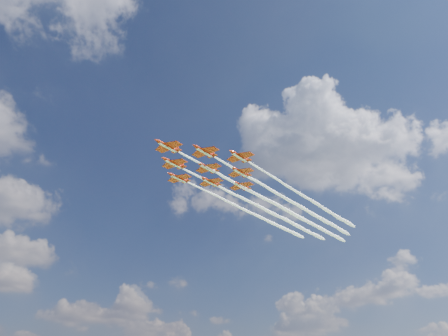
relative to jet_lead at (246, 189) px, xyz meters
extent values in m
cylinder|color=#B9230A|center=(-43.69, -11.96, 0.00)|extent=(8.44, 3.34, 1.16)
cone|color=#B9230A|center=(-48.78, -13.35, 0.00)|extent=(2.34, 1.67, 1.16)
cone|color=#B9230A|center=(-38.92, -10.65, 0.00)|extent=(1.80, 1.43, 1.05)
ellipsoid|color=black|center=(-45.73, -12.51, 0.47)|extent=(2.37, 1.50, 0.75)
cube|color=#B9230A|center=(-43.19, -11.82, -0.05)|extent=(5.81, 10.24, 0.15)
cube|color=#B9230A|center=(-39.63, -10.85, 0.00)|extent=(2.42, 4.05, 0.13)
cube|color=#B9230A|center=(-39.43, -10.79, 0.95)|extent=(1.66, 0.59, 1.90)
cube|color=white|center=(-43.69, -11.96, -0.53)|extent=(7.87, 3.00, 0.13)
cylinder|color=#B9230A|center=(-31.76, -16.25, 0.00)|extent=(8.44, 3.34, 1.16)
cone|color=#B9230A|center=(-36.84, -17.64, 0.00)|extent=(2.34, 1.67, 1.16)
cone|color=#B9230A|center=(-26.98, -14.94, 0.00)|extent=(1.80, 1.43, 1.05)
ellipsoid|color=black|center=(-33.79, -16.80, 0.47)|extent=(2.37, 1.50, 0.75)
cube|color=#B9230A|center=(-31.25, -16.11, -0.05)|extent=(5.81, 10.24, 0.15)
cube|color=#B9230A|center=(-27.69, -15.14, 0.00)|extent=(2.42, 4.05, 0.13)
cube|color=#B9230A|center=(-27.49, -15.08, 0.95)|extent=(1.66, 0.59, 1.90)
cube|color=white|center=(-31.76, -16.25, -0.53)|extent=(7.87, 3.00, 0.13)
cylinder|color=#B9230A|center=(-35.60, -2.19, 0.00)|extent=(8.44, 3.34, 1.16)
cone|color=#B9230A|center=(-40.69, -3.58, 0.00)|extent=(2.34, 1.67, 1.16)
cone|color=#B9230A|center=(-30.83, -0.88, 0.00)|extent=(1.80, 1.43, 1.05)
ellipsoid|color=black|center=(-37.64, -2.74, 0.47)|extent=(2.37, 1.50, 0.75)
cube|color=#B9230A|center=(-35.10, -2.05, -0.05)|extent=(5.81, 10.24, 0.15)
cube|color=#B9230A|center=(-31.54, -1.07, 0.00)|extent=(2.42, 4.05, 0.13)
cube|color=#B9230A|center=(-31.34, -1.02, 0.95)|extent=(1.66, 0.59, 1.90)
cube|color=white|center=(-35.60, -2.19, -0.53)|extent=(7.87, 3.00, 0.13)
cylinder|color=#B9230A|center=(-19.82, -20.54, 0.00)|extent=(8.44, 3.34, 1.16)
cone|color=#B9230A|center=(-24.90, -21.93, 0.00)|extent=(2.34, 1.67, 1.16)
cone|color=#B9230A|center=(-15.04, -19.23, 0.00)|extent=(1.80, 1.43, 1.05)
ellipsoid|color=black|center=(-21.85, -21.09, 0.47)|extent=(2.37, 1.50, 0.75)
cube|color=#B9230A|center=(-19.31, -20.40, -0.05)|extent=(5.81, 10.24, 0.15)
cube|color=#B9230A|center=(-15.75, -19.43, 0.00)|extent=(2.42, 4.05, 0.13)
cube|color=#B9230A|center=(-15.55, -19.37, 0.95)|extent=(1.66, 0.59, 1.90)
cube|color=white|center=(-19.82, -20.54, -0.53)|extent=(7.87, 3.00, 0.13)
cylinder|color=#B9230A|center=(-23.67, -6.48, 0.00)|extent=(8.44, 3.34, 1.16)
cone|color=#B9230A|center=(-28.75, -7.87, 0.00)|extent=(2.34, 1.67, 1.16)
cone|color=#B9230A|center=(-18.89, -5.17, 0.00)|extent=(1.80, 1.43, 1.05)
ellipsoid|color=black|center=(-25.70, -7.03, 0.47)|extent=(2.37, 1.50, 0.75)
cube|color=#B9230A|center=(-23.16, -6.34, -0.05)|extent=(5.81, 10.24, 0.15)
cube|color=#B9230A|center=(-19.60, -5.36, 0.00)|extent=(2.42, 4.05, 0.13)
cube|color=#B9230A|center=(-19.40, -5.31, 0.95)|extent=(1.66, 0.59, 1.90)
cube|color=white|center=(-23.67, -6.48, -0.53)|extent=(7.87, 3.00, 0.13)
cylinder|color=#B9230A|center=(-27.52, 7.58, 0.00)|extent=(8.44, 3.34, 1.16)
cone|color=#B9230A|center=(-32.60, 6.19, 0.00)|extent=(2.34, 1.67, 1.16)
cone|color=#B9230A|center=(-22.74, 8.89, 0.00)|extent=(1.80, 1.43, 1.05)
ellipsoid|color=black|center=(-29.55, 7.03, 0.47)|extent=(2.37, 1.50, 0.75)
cube|color=#B9230A|center=(-27.01, 7.72, -0.05)|extent=(5.81, 10.24, 0.15)
cube|color=#B9230A|center=(-23.45, 8.70, 0.00)|extent=(2.42, 4.05, 0.13)
cube|color=#B9230A|center=(-23.25, 8.75, 0.95)|extent=(1.66, 0.59, 1.90)
cube|color=white|center=(-27.52, 7.58, -0.53)|extent=(7.87, 3.00, 0.13)
cylinder|color=#B9230A|center=(-11.73, -10.77, 0.00)|extent=(8.44, 3.34, 1.16)
cone|color=#B9230A|center=(-16.81, -12.16, 0.00)|extent=(2.34, 1.67, 1.16)
cone|color=#B9230A|center=(-6.95, -9.46, 0.00)|extent=(1.80, 1.43, 1.05)
ellipsoid|color=black|center=(-13.76, -11.32, 0.47)|extent=(2.37, 1.50, 0.75)
cube|color=#B9230A|center=(-11.22, -10.63, -0.05)|extent=(5.81, 10.24, 0.15)
cube|color=#B9230A|center=(-7.67, -9.66, 0.00)|extent=(2.42, 4.05, 0.13)
cube|color=#B9230A|center=(-7.46, -9.60, 0.95)|extent=(1.66, 0.59, 1.90)
cube|color=white|center=(-11.73, -10.77, -0.53)|extent=(7.87, 3.00, 0.13)
cylinder|color=#B9230A|center=(-15.58, 3.29, 0.00)|extent=(8.44, 3.34, 1.16)
cone|color=#B9230A|center=(-20.66, 1.90, 0.00)|extent=(2.34, 1.67, 1.16)
cone|color=#B9230A|center=(-10.80, 4.60, 0.00)|extent=(1.80, 1.43, 1.05)
ellipsoid|color=black|center=(-17.61, 2.74, 0.47)|extent=(2.37, 1.50, 0.75)
cube|color=#B9230A|center=(-15.07, 3.43, -0.05)|extent=(5.81, 10.24, 0.15)
cube|color=#B9230A|center=(-11.51, 4.41, 0.00)|extent=(2.42, 4.05, 0.13)
cube|color=#B9230A|center=(-11.31, 4.46, 0.95)|extent=(1.66, 0.59, 1.90)
cube|color=white|center=(-15.58, 3.29, -0.53)|extent=(7.87, 3.00, 0.13)
cylinder|color=#B9230A|center=(-3.64, -1.00, 0.00)|extent=(8.44, 3.34, 1.16)
cone|color=#B9230A|center=(-8.72, -2.39, 0.00)|extent=(2.34, 1.67, 1.16)
cone|color=#B9230A|center=(1.13, 0.31, 0.00)|extent=(1.80, 1.43, 1.05)
ellipsoid|color=black|center=(-5.67, -1.55, 0.47)|extent=(2.37, 1.50, 0.75)
cube|color=#B9230A|center=(-3.13, -0.86, -0.05)|extent=(5.81, 10.24, 0.15)
cube|color=#B9230A|center=(0.42, 0.12, 0.00)|extent=(2.42, 4.05, 0.13)
cube|color=#B9230A|center=(0.63, 0.17, 0.95)|extent=(1.66, 0.59, 1.90)
cube|color=white|center=(-3.64, -1.00, -0.53)|extent=(7.87, 3.00, 0.13)
camera|label=1|loc=(-104.76, -125.40, -70.18)|focal=35.00mm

